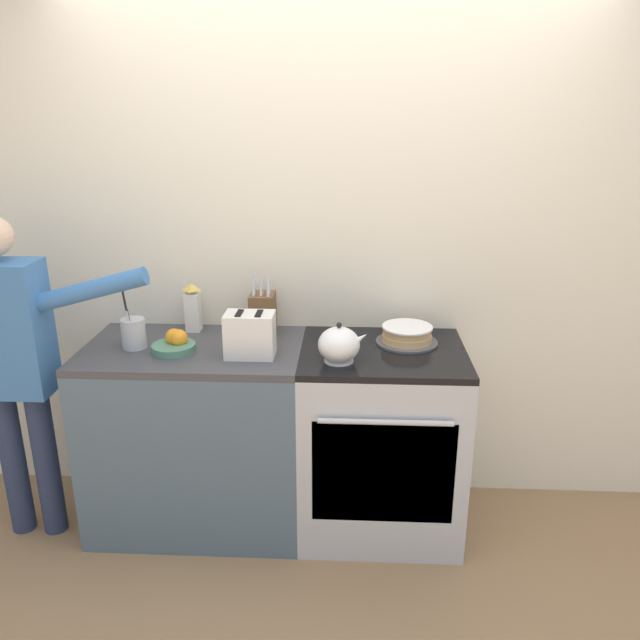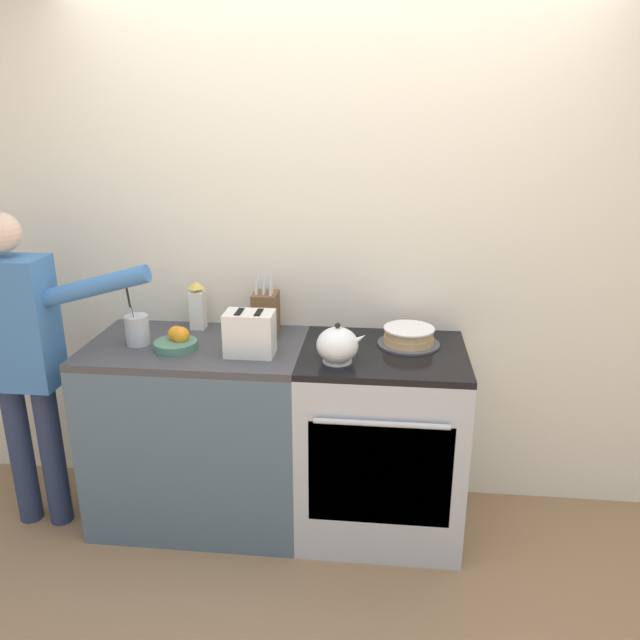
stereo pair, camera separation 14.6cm
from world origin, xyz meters
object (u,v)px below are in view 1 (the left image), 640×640
Objects in this scene: fruit_bowl at (175,343)px; milk_carton at (193,308)px; tea_kettle at (339,345)px; knife_block at (263,314)px; stove_range at (380,439)px; toaster at (250,335)px; layer_cake at (407,335)px; utensil_crock at (133,332)px; person_baker at (14,355)px.

milk_carton is (0.02, 0.27, 0.08)m from fruit_bowl.
knife_block is at bearing 139.04° from tea_kettle.
knife_block is (-0.58, 0.19, 0.57)m from stove_range.
toaster is at bearing -43.78° from milk_carton.
toaster is at bearing -93.67° from knife_block.
knife_block reaches higher than layer_cake.
layer_cake is 0.86× the size of utensil_crock.
knife_block is at bearing 20.32° from utensil_crock.
stove_range is 3.18× the size of layer_cake.
stove_range is at bearing 35.70° from tea_kettle.
milk_carton is at bearing 23.76° from person_baker.
toaster is (0.55, -0.07, 0.02)m from utensil_crock.
utensil_crock is 0.22× the size of person_baker.
layer_cake is 1.07m from fruit_bowl.
milk_carton is (-0.35, 0.03, 0.01)m from knife_block.
toaster is 0.46m from milk_carton.
milk_carton reaches higher than toaster.
toaster is at bearing -0.28° from person_baker.
stove_range is 2.73× the size of utensil_crock.
person_baker is at bearing -177.52° from toaster.
knife_block is at bearing 14.19° from person_baker.
tea_kettle is 0.14× the size of person_baker.
knife_block reaches higher than toaster.
knife_block is at bearing -5.71° from milk_carton.
fruit_bowl is at bearing -147.36° from knife_block.
stove_range is at bearing -17.85° from knife_block.
knife_block is 1.13m from person_baker.
toaster is at bearing -164.48° from layer_cake.
utensil_crock reaches higher than knife_block.
utensil_crock is at bearing 172.48° from toaster.
toaster is (-0.59, -0.10, 0.56)m from stove_range.
knife_block is (-0.38, 0.33, 0.03)m from tea_kettle.
person_baker is (-0.71, -0.09, -0.04)m from fruit_bowl.
fruit_bowl is at bearing -171.88° from layer_cake.
utensil_crock is at bearing -178.76° from stove_range.
knife_block is 1.23× the size of milk_carton.
knife_block is at bearing 32.64° from fruit_bowl.
tea_kettle is at bearing -6.88° from fruit_bowl.
stove_range is 0.82m from toaster.
layer_cake is at bearing 5.63° from utensil_crock.
stove_range is at bearing -13.40° from milk_carton.
tea_kettle is 0.96× the size of toaster.
person_baker is (-1.06, -0.05, -0.10)m from toaster.
layer_cake is at bearing 8.12° from fruit_bowl.
person_baker is at bearing -175.05° from stove_range.
stove_range is 1.07m from fruit_bowl.
fruit_bowl is (-0.37, -0.24, -0.07)m from knife_block.
milk_carton is at bearing 136.22° from toaster.
utensil_crock reaches higher than toaster.
person_baker is (-1.08, -0.33, -0.11)m from knife_block.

